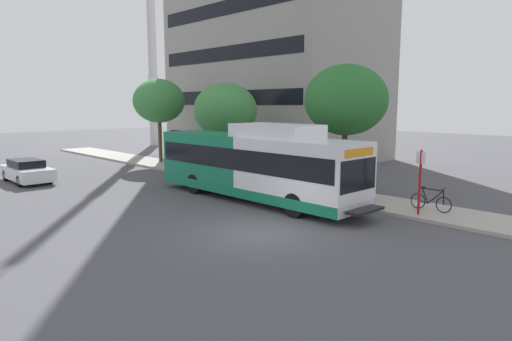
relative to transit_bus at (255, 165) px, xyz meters
name	(u,v)px	position (x,y,z in m)	size (l,w,h in m)	color
ground_plane	(146,199)	(-3.61, 3.85, -1.70)	(120.00, 120.00, 0.00)	#4C4C51
sidewalk_curb	(276,185)	(3.39, 1.85, -1.63)	(3.00, 56.00, 0.14)	#A8A399
transit_bus	(255,165)	(0.00, 0.00, 0.00)	(2.58, 12.25, 3.65)	white
bus_stop_sign_pole	(420,177)	(2.39, -7.00, -0.05)	(0.10, 0.36, 2.60)	red
bicycle_parked	(431,201)	(3.38, -7.04, -1.14)	(0.52, 1.76, 1.02)	black
street_tree_near_stop	(346,100)	(4.46, -1.92, 3.02)	(4.16, 4.16, 6.37)	#4C3823
street_tree_mid_block	(225,110)	(4.48, 7.50, 2.42)	(4.14, 4.14, 5.76)	#4C3823
street_tree_far_block	(159,101)	(3.99, 14.81, 3.06)	(3.90, 3.90, 6.30)	#4C3823
parked_car_far_lane	(27,171)	(-6.25, 12.82, -1.04)	(1.80, 4.50, 1.33)	silver
lattice_comm_tower	(152,42)	(11.87, 28.70, 9.48)	(1.10, 1.10, 33.26)	#B7B7BC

